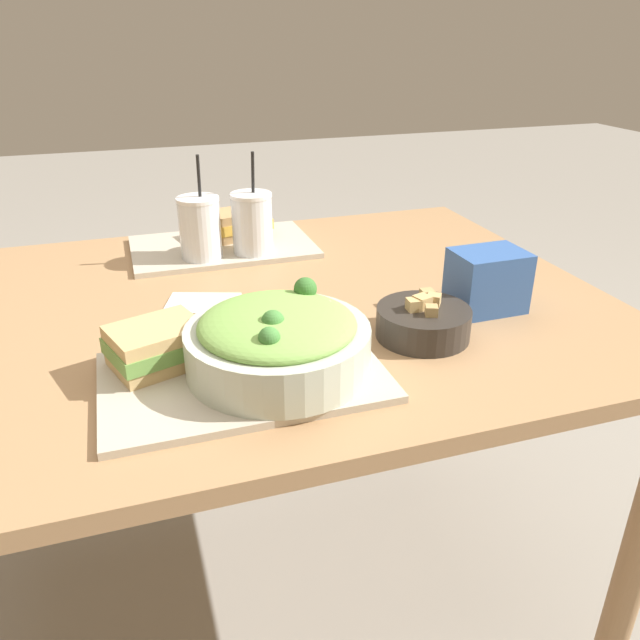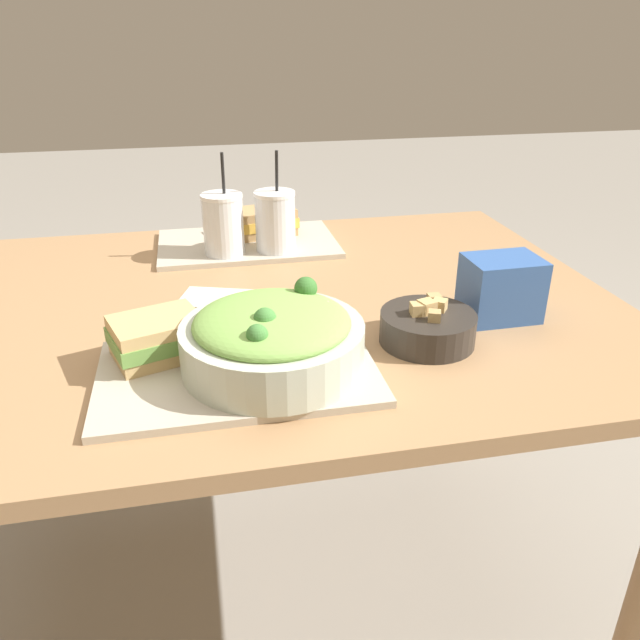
# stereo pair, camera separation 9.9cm
# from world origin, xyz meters

# --- Properties ---
(ground_plane) EXTENTS (12.00, 12.00, 0.00)m
(ground_plane) POSITION_xyz_m (0.00, 0.00, 0.00)
(ground_plane) COLOR gray
(dining_table) EXTENTS (1.38, 0.99, 0.75)m
(dining_table) POSITION_xyz_m (0.00, 0.00, 0.66)
(dining_table) COLOR #A37A51
(dining_table) RESTS_ON ground_plane
(tray_near) EXTENTS (0.41, 0.27, 0.01)m
(tray_near) POSITION_xyz_m (-0.06, -0.27, 0.76)
(tray_near) COLOR #BCB29E
(tray_near) RESTS_ON dining_table
(tray_far) EXTENTS (0.41, 0.27, 0.01)m
(tray_far) POSITION_xyz_m (0.02, 0.33, 0.76)
(tray_far) COLOR #BCB29E
(tray_far) RESTS_ON dining_table
(salad_bowl) EXTENTS (0.27, 0.27, 0.11)m
(salad_bowl) POSITION_xyz_m (-0.01, -0.27, 0.81)
(salad_bowl) COLOR beige
(salad_bowl) RESTS_ON tray_near
(soup_bowl) EXTENTS (0.16, 0.16, 0.07)m
(soup_bowl) POSITION_xyz_m (0.26, -0.22, 0.78)
(soup_bowl) COLOR #2D2823
(soup_bowl) RESTS_ON dining_table
(sandwich_near) EXTENTS (0.16, 0.14, 0.06)m
(sandwich_near) POSITION_xyz_m (-0.18, -0.20, 0.80)
(sandwich_near) COLOR tan
(sandwich_near) RESTS_ON tray_near
(baguette_near) EXTENTS (0.17, 0.07, 0.06)m
(baguette_near) POSITION_xyz_m (-0.08, -0.17, 0.80)
(baguette_near) COLOR tan
(baguette_near) RESTS_ON tray_near
(sandwich_far) EXTENTS (0.17, 0.13, 0.06)m
(sandwich_far) POSITION_xyz_m (0.06, 0.37, 0.80)
(sandwich_far) COLOR tan
(sandwich_far) RESTS_ON tray_far
(baguette_far) EXTENTS (0.13, 0.06, 0.06)m
(baguette_far) POSITION_xyz_m (0.08, 0.42, 0.80)
(baguette_far) COLOR tan
(baguette_far) RESTS_ON tray_far
(drink_cup_dark) EXTENTS (0.09, 0.09, 0.22)m
(drink_cup_dark) POSITION_xyz_m (-0.04, 0.25, 0.83)
(drink_cup_dark) COLOR silver
(drink_cup_dark) RESTS_ON tray_far
(drink_cup_red) EXTENTS (0.09, 0.09, 0.22)m
(drink_cup_red) POSITION_xyz_m (0.07, 0.25, 0.83)
(drink_cup_red) COLOR silver
(drink_cup_red) RESTS_ON tray_far
(chip_bag) EXTENTS (0.13, 0.10, 0.11)m
(chip_bag) POSITION_xyz_m (0.42, -0.16, 0.81)
(chip_bag) COLOR #335BA3
(chip_bag) RESTS_ON dining_table
(napkin_folded) EXTENTS (0.16, 0.13, 0.00)m
(napkin_folded) POSITION_xyz_m (-0.08, 0.03, 0.76)
(napkin_folded) COLOR silver
(napkin_folded) RESTS_ON dining_table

